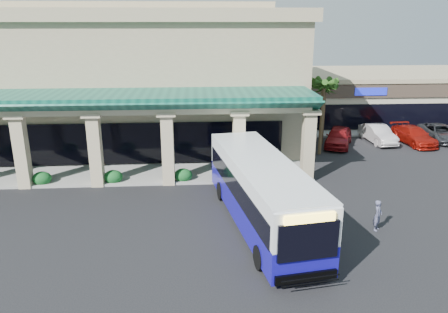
{
  "coord_description": "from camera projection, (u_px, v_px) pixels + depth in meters",
  "views": [
    {
      "loc": [
        -1.21,
        -21.38,
        10.16
      ],
      "look_at": [
        0.47,
        3.84,
        2.2
      ],
      "focal_mm": 35.0,
      "sensor_mm": 36.0,
      "label": 1
    }
  ],
  "objects": [
    {
      "name": "arcade",
      "position": [
        92.0,
        136.0,
        28.59
      ],
      "size": [
        30.0,
        6.2,
        5.7
      ],
      "primitive_type": null,
      "color": "#0D4E40",
      "rests_on": "ground"
    },
    {
      "name": "palm_0",
      "position": [
        322.0,
        113.0,
        33.5
      ],
      "size": [
        2.4,
        2.4,
        6.6
      ],
      "primitive_type": null,
      "color": "#1C3D10",
      "rests_on": "ground"
    },
    {
      "name": "main_building",
      "position": [
        114.0,
        75.0,
        36.49
      ],
      "size": [
        30.8,
        14.8,
        11.35
      ],
      "primitive_type": null,
      "color": "tan",
      "rests_on": "ground"
    },
    {
      "name": "strip_mall",
      "position": [
        375.0,
        95.0,
        46.73
      ],
      "size": [
        22.5,
        12.5,
        4.9
      ],
      "primitive_type": null,
      "color": "beige",
      "rests_on": "ground"
    },
    {
      "name": "car_red",
      "position": [
        414.0,
        136.0,
        37.06
      ],
      "size": [
        2.59,
        5.2,
        1.45
      ],
      "primitive_type": "imported",
      "rotation": [
        0.0,
        0.0,
        0.11
      ],
      "color": "#9D130B",
      "rests_on": "ground"
    },
    {
      "name": "car_white",
      "position": [
        378.0,
        134.0,
        37.48
      ],
      "size": [
        1.92,
        4.7,
        1.52
      ],
      "primitive_type": "imported",
      "rotation": [
        0.0,
        0.0,
        0.07
      ],
      "color": "silver",
      "rests_on": "ground"
    },
    {
      "name": "broadleaf_tree",
      "position": [
        287.0,
        105.0,
        41.31
      ],
      "size": [
        2.6,
        2.6,
        4.81
      ],
      "primitive_type": null,
      "color": "#114C1B",
      "rests_on": "ground"
    },
    {
      "name": "ground",
      "position": [
        220.0,
        217.0,
        23.48
      ],
      "size": [
        110.0,
        110.0,
        0.0
      ],
      "primitive_type": "plane",
      "color": "black"
    },
    {
      "name": "pedestrian",
      "position": [
        378.0,
        215.0,
        21.81
      ],
      "size": [
        0.66,
        0.69,
        1.59
      ],
      "primitive_type": "imported",
      "rotation": [
        0.0,
        0.0,
        0.91
      ],
      "color": "#515370",
      "rests_on": "ground"
    },
    {
      "name": "transit_bus",
      "position": [
        261.0,
        193.0,
        22.14
      ],
      "size": [
        4.76,
        12.69,
        3.46
      ],
      "primitive_type": null,
      "rotation": [
        0.0,
        0.0,
        0.16
      ],
      "color": "#150FA2",
      "rests_on": "ground"
    },
    {
      "name": "car_silver",
      "position": [
        339.0,
        137.0,
        36.36
      ],
      "size": [
        3.69,
        5.16,
        1.63
      ],
      "primitive_type": "imported",
      "rotation": [
        0.0,
        0.0,
        -0.41
      ],
      "color": "maroon",
      "rests_on": "ground"
    },
    {
      "name": "car_gray",
      "position": [
        440.0,
        133.0,
        38.08
      ],
      "size": [
        2.68,
        5.22,
        1.41
      ],
      "primitive_type": "imported",
      "rotation": [
        0.0,
        0.0,
        -0.07
      ],
      "color": "#2D2F34",
      "rests_on": "ground"
    },
    {
      "name": "palm_1",
      "position": [
        323.0,
        110.0,
        36.53
      ],
      "size": [
        2.4,
        2.4,
        5.8
      ],
      "primitive_type": null,
      "color": "#1C3D10",
      "rests_on": "ground"
    }
  ]
}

